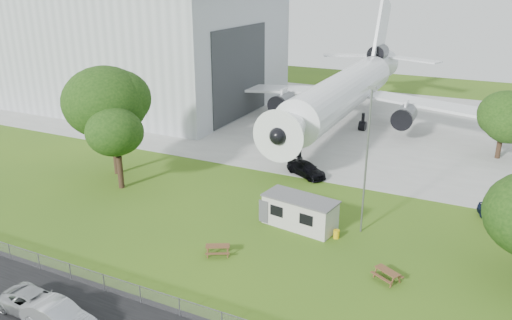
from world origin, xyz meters
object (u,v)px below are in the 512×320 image
at_px(picnic_east, 387,280).
at_px(airliner, 347,89).
at_px(car_centre_sedan, 58,317).
at_px(site_cabin, 300,212).
at_px(picnic_west, 218,254).
at_px(hangar, 136,44).

bearing_deg(picnic_east, airliner, 140.12).
height_order(airliner, car_centre_sedan, airliner).
xyz_separation_m(site_cabin, picnic_west, (-3.90, -6.96, -1.31)).
height_order(picnic_west, car_centre_sedan, car_centre_sedan).
bearing_deg(picnic_west, airliner, 64.51).
distance_m(hangar, picnic_west, 54.22).
relative_size(site_cabin, picnic_east, 3.84).
relative_size(hangar, picnic_west, 23.89).
xyz_separation_m(airliner, picnic_east, (13.65, -35.80, -5.27)).
xyz_separation_m(picnic_west, picnic_east, (12.22, 2.18, 0.00)).
bearing_deg(site_cabin, car_centre_sedan, -113.80).
relative_size(picnic_west, picnic_east, 1.00).
bearing_deg(airliner, picnic_west, -87.85).
height_order(airliner, picnic_west, airliner).
relative_size(hangar, site_cabin, 6.21).
bearing_deg(car_centre_sedan, site_cabin, -20.85).
bearing_deg(car_centre_sedan, hangar, 36.73).
bearing_deg(picnic_east, hangar, 173.34).
bearing_deg(picnic_west, site_cabin, 33.09).
distance_m(picnic_west, picnic_east, 12.42).
height_order(hangar, picnic_west, hangar).
bearing_deg(picnic_east, car_centre_sedan, -111.07).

